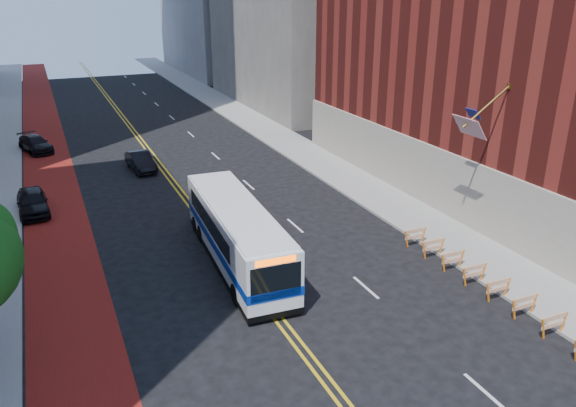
{
  "coord_description": "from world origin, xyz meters",
  "views": [
    {
      "loc": [
        -7.94,
        -13.69,
        13.25
      ],
      "look_at": [
        1.68,
        8.0,
        4.03
      ],
      "focal_mm": 35.0,
      "sensor_mm": 36.0,
      "label": 1
    }
  ],
  "objects_px": {
    "transit_bus": "(236,233)",
    "car_a": "(32,202)",
    "car_c": "(35,144)",
    "car_b": "(141,161)"
  },
  "relations": [
    {
      "from": "transit_bus",
      "to": "car_a",
      "type": "xyz_separation_m",
      "value": [
        -9.42,
        11.54,
        -0.92
      ]
    },
    {
      "from": "transit_bus",
      "to": "car_c",
      "type": "bearing_deg",
      "value": 111.64
    },
    {
      "from": "car_b",
      "to": "car_c",
      "type": "relative_size",
      "value": 0.93
    },
    {
      "from": "transit_bus",
      "to": "car_c",
      "type": "xyz_separation_m",
      "value": [
        -8.97,
        26.65,
        -1.0
      ]
    },
    {
      "from": "car_a",
      "to": "car_c",
      "type": "relative_size",
      "value": 0.95
    },
    {
      "from": "car_b",
      "to": "car_c",
      "type": "bearing_deg",
      "value": 123.77
    },
    {
      "from": "car_b",
      "to": "car_a",
      "type": "bearing_deg",
      "value": -146.87
    },
    {
      "from": "car_c",
      "to": "car_a",
      "type": "bearing_deg",
      "value": -108.4
    },
    {
      "from": "car_a",
      "to": "car_b",
      "type": "bearing_deg",
      "value": 35.58
    },
    {
      "from": "transit_bus",
      "to": "car_a",
      "type": "bearing_deg",
      "value": 132.28
    }
  ]
}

